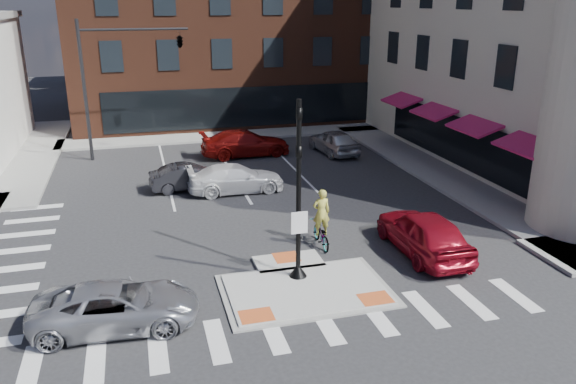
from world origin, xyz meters
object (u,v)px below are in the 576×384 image
object	(u,v)px
bg_car_dark	(190,177)
bg_car_silver	(334,141)
white_pickup	(236,178)
cyclist	(321,227)
bg_car_red	(245,143)
silver_suv	(116,306)
red_sedan	(424,232)

from	to	relation	value
bg_car_dark	bg_car_silver	world-z (taller)	bg_car_silver
white_pickup	cyclist	distance (m)	7.48
bg_car_silver	bg_car_red	xyz separation A→B (m)	(-5.35, 0.85, 0.03)
bg_car_silver	bg_car_red	bearing A→B (deg)	-16.11
white_pickup	bg_car_silver	world-z (taller)	bg_car_silver
silver_suv	cyclist	size ratio (longest dim) A/B	2.07
bg_car_red	cyclist	bearing A→B (deg)	178.13
cyclist	bg_car_red	bearing A→B (deg)	-87.50
silver_suv	bg_car_red	size ratio (longest dim) A/B	0.88
red_sedan	white_pickup	bearing A→B (deg)	-58.41
silver_suv	red_sedan	size ratio (longest dim) A/B	0.97
white_pickup	bg_car_silver	bearing A→B (deg)	-52.07
white_pickup	silver_suv	bearing A→B (deg)	152.87
bg_car_dark	bg_car_red	size ratio (longest dim) A/B	0.73
red_sedan	bg_car_silver	xyz separation A→B (m)	(1.72, 14.56, -0.08)
silver_suv	bg_car_dark	xyz separation A→B (m)	(3.34, 12.00, -0.01)
silver_suv	bg_car_red	xyz separation A→B (m)	(7.27, 17.57, 0.12)
cyclist	white_pickup	bearing A→B (deg)	-72.95
bg_car_red	cyclist	xyz separation A→B (m)	(0.18, -13.77, -0.01)
white_pickup	bg_car_red	xyz separation A→B (m)	(1.79, 6.56, 0.10)
bg_car_silver	cyclist	xyz separation A→B (m)	(-5.16, -12.92, 0.02)
white_pickup	bg_car_dark	distance (m)	2.36
bg_car_silver	bg_car_dark	bearing A→B (deg)	19.91
bg_car_silver	silver_suv	bearing A→B (deg)	45.92
red_sedan	bg_car_dark	bearing A→B (deg)	-52.35
red_sedan	bg_car_dark	size ratio (longest dim) A/B	1.25
white_pickup	bg_car_silver	size ratio (longest dim) A/B	1.07
white_pickup	bg_car_red	size ratio (longest dim) A/B	0.88
silver_suv	white_pickup	xyz separation A→B (m)	(5.48, 11.02, 0.03)
white_pickup	cyclist	bearing A→B (deg)	-165.38
red_sedan	bg_car_silver	world-z (taller)	red_sedan
bg_car_dark	bg_car_silver	xyz separation A→B (m)	(9.28, 4.72, 0.10)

